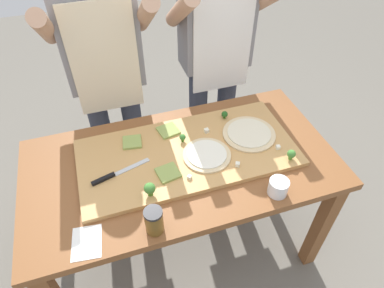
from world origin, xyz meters
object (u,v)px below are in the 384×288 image
Objects in this scene: pizza_slice_far_right at (168,131)px; cheese_crumble_b at (206,131)px; cook_left at (105,67)px; broccoli_floret_front_right at (291,154)px; flour_cup at (278,188)px; broccoli_floret_back_left at (183,137)px; recipe_note at (87,242)px; chefs_knife at (113,175)px; pizza_whole_cheese_artichoke at (249,134)px; broccoli_floret_back_right at (225,114)px; cook_right at (216,49)px; pizza_slice_near_right at (132,142)px; broccoli_floret_back_mid at (150,189)px; prep_table at (182,176)px; cheese_crumble_c at (237,164)px; cheese_crumble_d at (278,147)px; pizza_slice_near_left at (168,173)px; cheese_crumble_a at (190,177)px; sauce_jar at (154,221)px; pizza_whole_white_garlic at (207,155)px.

cheese_crumble_b is at bearing -19.81° from pizza_slice_far_right.
broccoli_floret_front_right is at bearing -45.95° from cook_left.
flour_cup reaches higher than pizza_slice_far_right.
recipe_note is (-0.52, -0.41, -0.05)m from broccoli_floret_back_left.
chefs_knife is 3.21× the size of flour_cup.
chefs_knife is 1.87× the size of recipe_note.
recipe_note is (-0.97, -0.14, -0.05)m from broccoli_floret_front_right.
broccoli_floret_back_right is (-0.07, 0.16, 0.02)m from pizza_whole_cheese_artichoke.
chefs_knife is 0.17× the size of cook_right.
pizza_slice_near_right is at bearing 153.94° from broccoli_floret_front_right.
broccoli_floret_back_mid reaches higher than broccoli_floret_back_left.
prep_table is 5.54× the size of pizza_whole_cheese_artichoke.
pizza_slice_near_right is 0.54m from cheese_crumble_c.
pizza_whole_cheese_artichoke is 0.17m from cheese_crumble_d.
recipe_note is (-0.79, -0.52, -0.05)m from broccoli_floret_back_right.
cook_left reaches higher than broccoli_floret_back_mid.
cheese_crumble_c is (-0.14, -0.18, 0.00)m from pizza_whole_cheese_artichoke.
pizza_whole_cheese_artichoke is 0.85m from cook_left.
prep_table is 0.41m from broccoli_floret_back_right.
cheese_crumble_c reaches higher than pizza_whole_cheese_artichoke.
pizza_slice_far_right is 0.41m from cheese_crumble_c.
prep_table is at bearing -123.40° from cook_right.
chefs_knife is 0.64m from cook_left.
chefs_knife reaches higher than recipe_note.
prep_table is 73.76× the size of cheese_crumble_c.
cheese_crumble_d is 1.01m from cook_left.
recipe_note is at bearing -155.09° from broccoli_floret_back_mid.
pizza_slice_far_right reaches higher than recipe_note.
pizza_slice_near_left is at bearing -64.76° from pizza_slice_near_right.
pizza_whole_cheese_artichoke is at bearing 51.63° from cheese_crumble_c.
cheese_crumble_a is at bearing 176.15° from broccoli_floret_front_right.
pizza_slice_near_right is (-0.12, 0.25, 0.00)m from pizza_slice_near_left.
pizza_slice_near_right is 0.47m from cook_left.
prep_table is at bearing 1.88° from chefs_knife.
prep_table is 0.58m from recipe_note.
broccoli_floret_back_mid is at bearing -173.00° from cheese_crumble_d.
broccoli_floret_back_mid is 4.01× the size of cheese_crumble_a.
prep_table is 15.33× the size of pizza_slice_near_left.
cheese_crumble_a is 0.80m from cook_left.
cook_left reaches higher than broccoli_floret_front_right.
pizza_slice_far_right is 2.20× the size of broccoli_floret_back_left.
broccoli_floret_back_mid is 0.16m from sauce_jar.
broccoli_floret_back_mid reaches higher than chefs_knife.
broccoli_floret_front_right is at bearing 7.95° from recipe_note.
pizza_whole_cheese_artichoke is 16.08× the size of cheese_crumble_a.
cheese_crumble_d is at bearing -43.71° from cook_left.
broccoli_floret_back_right is 0.34m from cheese_crumble_d.
pizza_slice_near_left is at bearing 178.96° from cheese_crumble_d.
broccoli_floret_back_right is at bearing 113.25° from pizza_whole_cheese_artichoke.
pizza_whole_white_garlic is at bearing 42.49° from sauce_jar.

